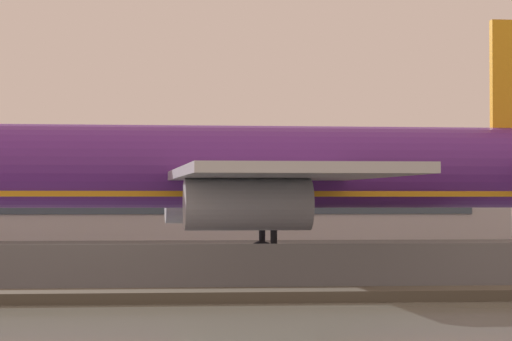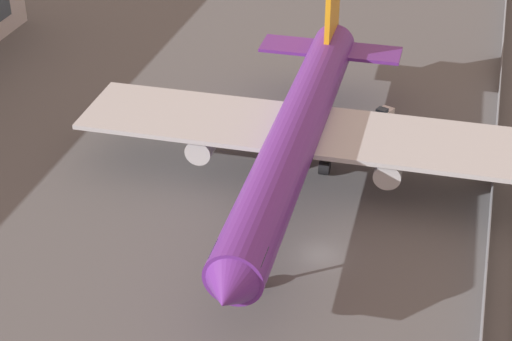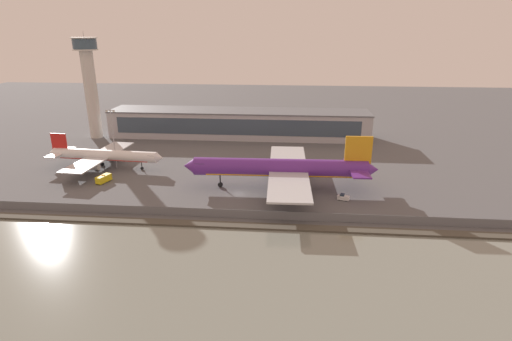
% 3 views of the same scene
% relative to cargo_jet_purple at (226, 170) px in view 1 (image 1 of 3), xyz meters
% --- Properties ---
extents(ground_plane, '(500.00, 500.00, 0.00)m').
position_rel_cargo_jet_purple_xyz_m(ground_plane, '(-12.54, -5.37, -6.35)').
color(ground_plane, '#565659').
extents(cargo_jet_purple, '(57.94, 49.60, 16.64)m').
position_rel_cargo_jet_purple_xyz_m(cargo_jet_purple, '(0.00, 0.00, 0.00)').
color(cargo_jet_purple, '#602889').
rests_on(cargo_jet_purple, ground).
extents(terminal_building, '(114.49, 17.97, 11.92)m').
position_rel_cargo_jet_purple_xyz_m(terminal_building, '(-21.02, 61.43, -0.38)').
color(terminal_building, '#B2B2B7').
rests_on(terminal_building, ground).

